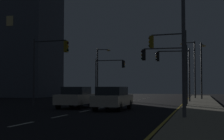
{
  "coord_description": "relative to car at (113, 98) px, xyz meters",
  "views": [
    {
      "loc": [
        7.17,
        -3.75,
        1.54
      ],
      "look_at": [
        0.0,
        23.96,
        2.99
      ],
      "focal_mm": 54.44,
      "sensor_mm": 36.0,
      "label": 1
    }
  ],
  "objects": [
    {
      "name": "lane_markings_center",
      "position": [
        -1.51,
        2.65,
        -0.82
      ],
      "size": [
        0.14,
        50.0,
        0.01
      ],
      "color": "silver",
      "rests_on": "ground"
    },
    {
      "name": "car",
      "position": [
        0.0,
        0.0,
        0.0
      ],
      "size": [
        1.89,
        4.43,
        1.57
      ],
      "color": "beige",
      "rests_on": "ground"
    },
    {
      "name": "car_oncoming",
      "position": [
        -3.28,
        1.68,
        0.0
      ],
      "size": [
        2.0,
        4.47,
        1.57
      ],
      "color": "beige",
      "rests_on": "ground"
    },
    {
      "name": "sidewalk_right",
      "position": [
        5.8,
        -0.85,
        -0.75
      ],
      "size": [
        2.84,
        77.0,
        0.14
      ],
      "primitive_type": "cube",
      "color": "gray",
      "rests_on": "ground"
    },
    {
      "name": "street_lamp_across_street",
      "position": [
        -7.69,
        22.69,
        3.34
      ],
      "size": [
        1.8,
        0.83,
        6.89
      ],
      "color": "#2D3033",
      "rests_on": "ground"
    },
    {
      "name": "traffic_light_far_right",
      "position": [
        3.25,
        12.08,
        2.99
      ],
      "size": [
        3.38,
        0.65,
        5.24
      ],
      "color": "#4C4C51",
      "rests_on": "sidewalk_right"
    },
    {
      "name": "street_lamp_median",
      "position": [
        4.78,
        23.23,
        3.76
      ],
      "size": [
        1.97,
        0.85,
        7.4
      ],
      "color": "#38383D",
      "rests_on": "sidewalk_right"
    },
    {
      "name": "street_lamp_corner",
      "position": [
        5.94,
        20.08,
        3.39
      ],
      "size": [
        0.68,
        1.59,
        6.75
      ],
      "color": "#2D3033",
      "rests_on": "sidewalk_right"
    },
    {
      "name": "traffic_light_mid_left",
      "position": [
        2.86,
        7.04,
        2.84
      ],
      "size": [
        3.95,
        0.34,
        4.97
      ],
      "color": "#38383D",
      "rests_on": "sidewalk_right"
    },
    {
      "name": "lane_edge_line",
      "position": [
        4.12,
        4.15,
        -0.82
      ],
      "size": [
        0.14,
        53.0,
        0.01
      ],
      "color": "gold",
      "rests_on": "ground"
    },
    {
      "name": "street_lamp_mid_block",
      "position": [
        5.32,
        -6.05,
        3.57
      ],
      "size": [
        2.25,
        1.25,
        6.96
      ],
      "color": "#4C4C51",
      "rests_on": "sidewalk_right"
    },
    {
      "name": "traffic_light_near_left",
      "position": [
        3.47,
        4.28,
        3.29
      ],
      "size": [
        2.96,
        0.54,
        5.74
      ],
      "color": "#2D3033",
      "rests_on": "sidewalk_right"
    },
    {
      "name": "ground_plane",
      "position": [
        -1.51,
        -0.85,
        -0.82
      ],
      "size": [
        112.0,
        112.0,
        0.0
      ],
      "primitive_type": "plane",
      "color": "black",
      "rests_on": "ground"
    },
    {
      "name": "traffic_light_near_right",
      "position": [
        -6.06,
        21.32,
        2.95
      ],
      "size": [
        4.12,
        0.36,
        5.34
      ],
      "color": "#4C4C51",
      "rests_on": "ground"
    },
    {
      "name": "traffic_light_far_left",
      "position": [
        -6.71,
        4.17,
        3.14
      ],
      "size": [
        3.32,
        0.41,
        5.69
      ],
      "color": "#38383D",
      "rests_on": "ground"
    }
  ]
}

